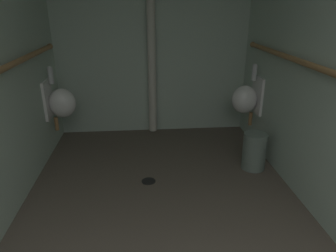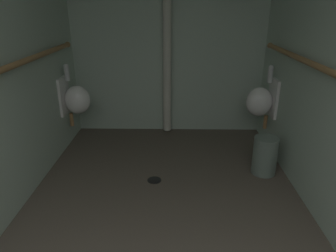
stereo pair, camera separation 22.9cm
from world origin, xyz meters
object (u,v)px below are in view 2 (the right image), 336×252
at_px(urinal_left_mid, 76,99).
at_px(urinal_right_mid, 261,101).
at_px(floor_drain, 154,180).
at_px(standpipe_back_wall, 167,35).
at_px(waste_bin, 265,156).

bearing_deg(urinal_left_mid, urinal_right_mid, -1.06).
relative_size(urinal_right_mid, floor_drain, 5.39).
distance_m(standpipe_back_wall, waste_bin, 1.85).
bearing_deg(urinal_left_mid, standpipe_back_wall, 22.66).
bearing_deg(waste_bin, urinal_right_mid, 82.80).
xyz_separation_m(urinal_right_mid, floor_drain, (-1.20, -0.79, -0.59)).
bearing_deg(waste_bin, floor_drain, -171.06).
xyz_separation_m(urinal_left_mid, floor_drain, (0.97, -0.83, -0.59)).
distance_m(urinal_left_mid, waste_bin, 2.23).
bearing_deg(urinal_right_mid, urinal_left_mid, 178.94).
distance_m(urinal_right_mid, waste_bin, 0.73).
height_order(floor_drain, waste_bin, waste_bin).
xyz_separation_m(standpipe_back_wall, floor_drain, (-0.10, -1.28, -1.28)).
xyz_separation_m(urinal_right_mid, waste_bin, (-0.08, -0.61, -0.40)).
bearing_deg(floor_drain, standpipe_back_wall, 85.49).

